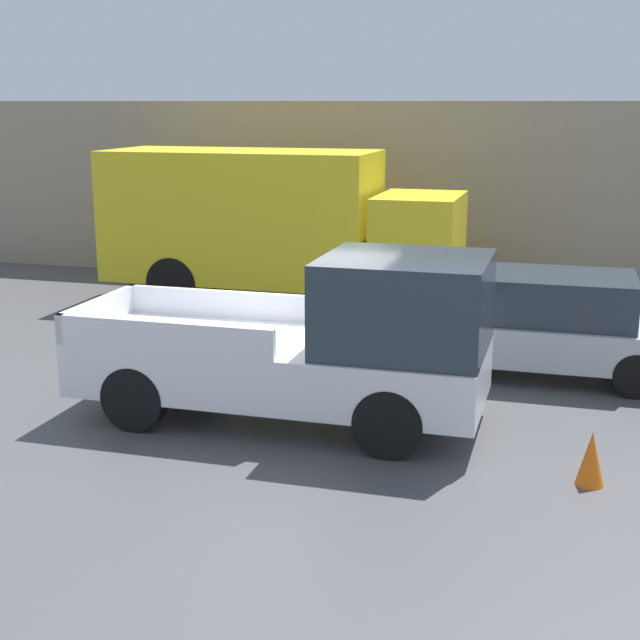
{
  "coord_description": "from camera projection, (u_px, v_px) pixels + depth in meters",
  "views": [
    {
      "loc": [
        3.54,
        -11.07,
        4.06
      ],
      "look_at": [
        0.25,
        0.45,
        1.12
      ],
      "focal_mm": 50.0,
      "sensor_mm": 36.0,
      "label": 1
    }
  ],
  "objects": [
    {
      "name": "traffic_cone",
      "position": [
        591.0,
        458.0,
        9.64
      ],
      "size": [
        0.31,
        0.31,
        0.61
      ],
      "color": "orange",
      "rests_on": "ground"
    },
    {
      "name": "delivery_truck",
      "position": [
        270.0,
        221.0,
        18.02
      ],
      "size": [
        7.15,
        2.35,
        3.11
      ],
      "color": "gold",
      "rests_on": "ground"
    },
    {
      "name": "car",
      "position": [
        546.0,
        324.0,
        13.52
      ],
      "size": [
        4.32,
        1.91,
        1.55
      ],
      "color": "#B7BABF",
      "rests_on": "ground"
    },
    {
      "name": "pickup_truck",
      "position": [
        318.0,
        345.0,
        11.35
      ],
      "size": [
        5.28,
        2.02,
        2.24
      ],
      "color": "silver",
      "rests_on": "ground"
    },
    {
      "name": "ground_plane",
      "position": [
        294.0,
        405.0,
        12.25
      ],
      "size": [
        60.0,
        60.0,
        0.0
      ],
      "primitive_type": "plane",
      "color": "#4C4C4F"
    },
    {
      "name": "building_wall",
      "position": [
        410.0,
        195.0,
        19.85
      ],
      "size": [
        28.0,
        0.15,
        4.07
      ],
      "color": "gray",
      "rests_on": "ground"
    },
    {
      "name": "newspaper_box",
      "position": [
        270.0,
        259.0,
        20.77
      ],
      "size": [
        0.45,
        0.4,
        0.97
      ],
      "color": "#194CB2",
      "rests_on": "ground"
    }
  ]
}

